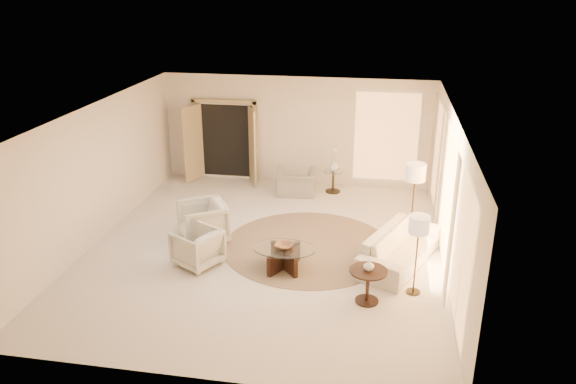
% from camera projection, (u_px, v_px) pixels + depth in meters
% --- Properties ---
extents(room, '(7.04, 8.04, 2.83)m').
position_uv_depth(room, '(264.00, 184.00, 10.87)').
color(room, silver).
rests_on(room, ground).
extents(windows_right, '(0.10, 6.40, 2.40)m').
position_uv_depth(windows_right, '(447.00, 195.00, 10.42)').
color(windows_right, '#FFB666').
rests_on(windows_right, room).
extents(window_back_corner, '(1.70, 0.10, 2.40)m').
position_uv_depth(window_back_corner, '(386.00, 137.00, 14.14)').
color(window_back_corner, '#FFB666').
rests_on(window_back_corner, room).
extents(curtains_right, '(0.06, 5.20, 2.60)m').
position_uv_depth(curtains_right, '(440.00, 181.00, 11.28)').
color(curtains_right, tan).
rests_on(curtains_right, room).
extents(french_doors, '(1.95, 0.66, 2.16)m').
position_uv_depth(french_doors, '(225.00, 142.00, 14.80)').
color(french_doors, tan).
rests_on(french_doors, room).
extents(area_rug, '(4.59, 4.59, 0.01)m').
position_uv_depth(area_rug, '(308.00, 246.00, 11.45)').
color(area_rug, '#493728').
rests_on(area_rug, room).
extents(sofa, '(1.70, 2.42, 0.66)m').
position_uv_depth(sofa, '(401.00, 247.00, 10.69)').
color(sofa, beige).
rests_on(sofa, room).
extents(armchair_left, '(1.19, 1.21, 0.93)m').
position_uv_depth(armchair_left, '(203.00, 220.00, 11.53)').
color(armchair_left, beige).
rests_on(armchair_left, room).
extents(armchair_right, '(1.00, 1.02, 0.79)m').
position_uv_depth(armchair_right, '(197.00, 246.00, 10.60)').
color(armchair_right, beige).
rests_on(armchair_right, room).
extents(accent_chair, '(1.01, 0.71, 0.83)m').
position_uv_depth(accent_chair, '(296.00, 179.00, 14.03)').
color(accent_chair, gray).
rests_on(accent_chair, room).
extents(coffee_table, '(1.29, 1.29, 0.44)m').
position_uv_depth(coffee_table, '(284.00, 256.00, 10.49)').
color(coffee_table, black).
rests_on(coffee_table, room).
extents(end_table, '(0.64, 0.64, 0.60)m').
position_uv_depth(end_table, '(368.00, 280.00, 9.38)').
color(end_table, black).
rests_on(end_table, room).
extents(side_table, '(0.49, 0.49, 0.57)m').
position_uv_depth(side_table, '(333.00, 179.00, 14.20)').
color(side_table, black).
rests_on(side_table, room).
extents(floor_lamp_near, '(0.41, 0.41, 1.68)m').
position_uv_depth(floor_lamp_near, '(415.00, 176.00, 11.21)').
color(floor_lamp_near, black).
rests_on(floor_lamp_near, room).
extents(floor_lamp_far, '(0.35, 0.35, 1.45)m').
position_uv_depth(floor_lamp_far, '(419.00, 228.00, 9.35)').
color(floor_lamp_far, black).
rests_on(floor_lamp_far, room).
extents(bowl, '(0.40, 0.40, 0.08)m').
position_uv_depth(bowl, '(284.00, 246.00, 10.42)').
color(bowl, brown).
rests_on(bowl, coffee_table).
extents(end_vase, '(0.21, 0.21, 0.19)m').
position_uv_depth(end_vase, '(369.00, 265.00, 9.28)').
color(end_vase, silver).
rests_on(end_vase, end_table).
extents(side_vase, '(0.28, 0.28, 0.25)m').
position_uv_depth(side_vase, '(334.00, 166.00, 14.08)').
color(side_vase, silver).
rests_on(side_vase, side_table).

